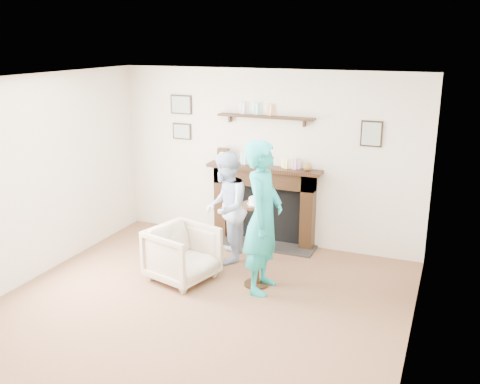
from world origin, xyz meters
name	(u,v)px	position (x,y,z in m)	size (l,w,h in m)	color
ground	(188,318)	(0.00, 0.00, 0.00)	(5.00, 5.00, 0.00)	brown
room_shell	(212,158)	(0.00, 0.69, 1.62)	(4.54, 5.02, 2.52)	beige
armchair	(183,279)	(-0.50, 0.84, 0.00)	(0.72, 0.74, 0.68)	tan
man	(226,260)	(-0.24, 1.59, 0.00)	(0.73, 0.57, 1.50)	silver
woman	(262,289)	(0.51, 0.96, 0.00)	(0.66, 0.43, 1.81)	teal
pedestal_table	(257,228)	(0.41, 1.04, 0.73)	(0.37, 0.37, 1.19)	black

